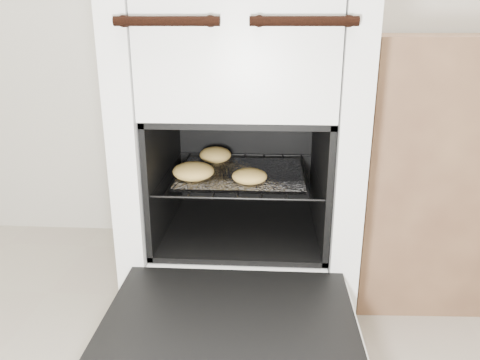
% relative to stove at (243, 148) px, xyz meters
% --- Properties ---
extents(stove, '(0.64, 0.72, 0.99)m').
position_rel_stove_xyz_m(stove, '(0.00, 0.00, 0.00)').
color(stove, white).
rests_on(stove, ground).
extents(oven_door, '(0.58, 0.45, 0.04)m').
position_rel_stove_xyz_m(oven_door, '(0.00, -0.54, -0.27)').
color(oven_door, black).
rests_on(oven_door, stove).
extents(oven_rack, '(0.47, 0.45, 0.01)m').
position_rel_stove_xyz_m(oven_rack, '(0.00, -0.07, -0.06)').
color(oven_rack, black).
rests_on(oven_rack, stove).
extents(foil_sheet, '(0.36, 0.32, 0.01)m').
position_rel_stove_xyz_m(foil_sheet, '(0.00, -0.09, -0.05)').
color(foil_sheet, silver).
rests_on(foil_sheet, oven_rack).
extents(baked_rolls, '(0.29, 0.31, 0.05)m').
position_rel_stove_xyz_m(baked_rolls, '(-0.08, -0.12, -0.03)').
color(baked_rolls, '#E1B65A').
rests_on(baked_rolls, foil_sheet).
extents(counter, '(0.84, 0.58, 0.82)m').
position_rel_stove_xyz_m(counter, '(0.76, 0.12, -0.07)').
color(counter, brown).
rests_on(counter, ground).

